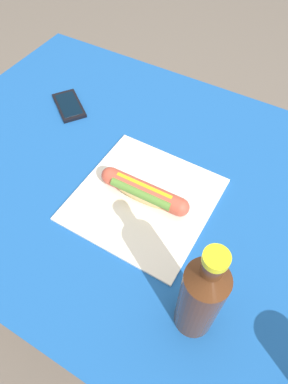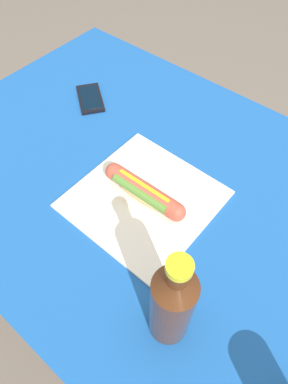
{
  "view_description": "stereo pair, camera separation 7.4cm",
  "coord_description": "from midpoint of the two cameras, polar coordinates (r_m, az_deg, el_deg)",
  "views": [
    {
      "loc": [
        -0.23,
        0.43,
        1.39
      ],
      "look_at": [
        -0.01,
        0.05,
        0.79
      ],
      "focal_mm": 31.64,
      "sensor_mm": 36.0,
      "label": 1
    },
    {
      "loc": [
        -0.29,
        0.39,
        1.39
      ],
      "look_at": [
        -0.01,
        0.05,
        0.79
      ],
      "focal_mm": 31.64,
      "sensor_mm": 36.0,
      "label": 2
    }
  ],
  "objects": [
    {
      "name": "soda_bottle",
      "position": [
        0.55,
        8.8,
        -18.54
      ],
      "size": [
        0.07,
        0.07,
        0.26
      ],
      "color": "#4C2814",
      "rests_on": "dining_table"
    },
    {
      "name": "dining_table",
      "position": [
        0.91,
        4.15,
        -4.06
      ],
      "size": [
        1.23,
        0.83,
        0.76
      ],
      "color": "brown",
      "rests_on": "ground"
    },
    {
      "name": "ground_plane",
      "position": [
        1.47,
        2.67,
        -17.12
      ],
      "size": [
        6.0,
        6.0,
        0.0
      ],
      "primitive_type": "plane",
      "color": "#6B6056",
      "rests_on": "ground"
    },
    {
      "name": "paper_wrapper",
      "position": [
        0.77,
        2.77,
        -1.38
      ],
      "size": [
        0.3,
        0.3,
        0.01
      ],
      "primitive_type": "cube",
      "rotation": [
        0.0,
        0.0,
        -0.01
      ],
      "color": "silver",
      "rests_on": "dining_table"
    },
    {
      "name": "cell_phone",
      "position": [
        1.02,
        -6.92,
        15.3
      ],
      "size": [
        0.14,
        0.13,
        0.01
      ],
      "color": "black",
      "rests_on": "dining_table"
    },
    {
      "name": "hot_dog",
      "position": [
        0.74,
        2.82,
        -0.13
      ],
      "size": [
        0.22,
        0.05,
        0.05
      ],
      "color": "#E5BC75",
      "rests_on": "paper_wrapper"
    }
  ]
}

